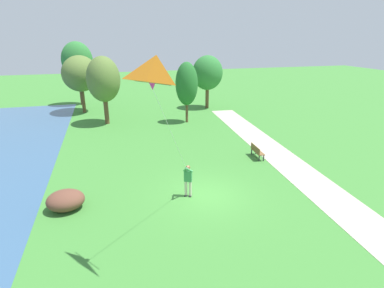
{
  "coord_description": "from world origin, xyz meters",
  "views": [
    {
      "loc": [
        -4.63,
        -13.9,
        8.04
      ],
      "look_at": [
        -0.47,
        1.07,
        2.55
      ],
      "focal_mm": 29.0,
      "sensor_mm": 36.0,
      "label": 1
    }
  ],
  "objects_px": {
    "tree_behind_path": "(80,74)",
    "lakeside_shrub": "(66,200)",
    "tree_lakeside_far": "(207,73)",
    "flying_kite": "(157,73)",
    "person_kite_flyer": "(188,178)",
    "park_bench_near_walkway": "(257,151)",
    "tree_treeline_right": "(187,84)",
    "tree_lakeside_near": "(103,80)",
    "tree_treeline_center": "(77,61)"
  },
  "relations": [
    {
      "from": "park_bench_near_walkway",
      "to": "tree_lakeside_near",
      "type": "height_order",
      "value": "tree_lakeside_near"
    },
    {
      "from": "park_bench_near_walkway",
      "to": "lakeside_shrub",
      "type": "bearing_deg",
      "value": -163.09
    },
    {
      "from": "tree_lakeside_far",
      "to": "flying_kite",
      "type": "bearing_deg",
      "value": -111.75
    },
    {
      "from": "person_kite_flyer",
      "to": "lakeside_shrub",
      "type": "distance_m",
      "value": 6.08
    },
    {
      "from": "tree_treeline_center",
      "to": "lakeside_shrub",
      "type": "height_order",
      "value": "tree_treeline_center"
    },
    {
      "from": "person_kite_flyer",
      "to": "tree_treeline_right",
      "type": "distance_m",
      "value": 14.94
    },
    {
      "from": "person_kite_flyer",
      "to": "flying_kite",
      "type": "bearing_deg",
      "value": -115.67
    },
    {
      "from": "person_kite_flyer",
      "to": "flying_kite",
      "type": "height_order",
      "value": "flying_kite"
    },
    {
      "from": "park_bench_near_walkway",
      "to": "lakeside_shrub",
      "type": "height_order",
      "value": "lakeside_shrub"
    },
    {
      "from": "flying_kite",
      "to": "tree_treeline_center",
      "type": "height_order",
      "value": "flying_kite"
    },
    {
      "from": "tree_behind_path",
      "to": "tree_treeline_right",
      "type": "distance_m",
      "value": 12.01
    },
    {
      "from": "tree_lakeside_near",
      "to": "tree_behind_path",
      "type": "bearing_deg",
      "value": 113.37
    },
    {
      "from": "tree_behind_path",
      "to": "tree_lakeside_far",
      "type": "xyz_separation_m",
      "value": [
        13.64,
        -1.49,
        -0.18
      ]
    },
    {
      "from": "tree_treeline_right",
      "to": "tree_lakeside_far",
      "type": "height_order",
      "value": "tree_lakeside_far"
    },
    {
      "from": "park_bench_near_walkway",
      "to": "tree_behind_path",
      "type": "relative_size",
      "value": 0.25
    },
    {
      "from": "flying_kite",
      "to": "tree_treeline_right",
      "type": "height_order",
      "value": "flying_kite"
    },
    {
      "from": "lakeside_shrub",
      "to": "flying_kite",
      "type": "bearing_deg",
      "value": -50.88
    },
    {
      "from": "tree_lakeside_far",
      "to": "lakeside_shrub",
      "type": "relative_size",
      "value": 3.31
    },
    {
      "from": "tree_lakeside_far",
      "to": "tree_lakeside_near",
      "type": "bearing_deg",
      "value": -160.95
    },
    {
      "from": "flying_kite",
      "to": "tree_lakeside_near",
      "type": "relative_size",
      "value": 0.91
    },
    {
      "from": "person_kite_flyer",
      "to": "park_bench_near_walkway",
      "type": "height_order",
      "value": "person_kite_flyer"
    },
    {
      "from": "tree_treeline_center",
      "to": "tree_lakeside_far",
      "type": "height_order",
      "value": "tree_treeline_center"
    },
    {
      "from": "park_bench_near_walkway",
      "to": "tree_behind_path",
      "type": "height_order",
      "value": "tree_behind_path"
    },
    {
      "from": "flying_kite",
      "to": "tree_lakeside_near",
      "type": "distance_m",
      "value": 20.49
    },
    {
      "from": "tree_lakeside_near",
      "to": "tree_treeline_center",
      "type": "relative_size",
      "value": 0.85
    },
    {
      "from": "park_bench_near_walkway",
      "to": "lakeside_shrub",
      "type": "distance_m",
      "value": 12.53
    },
    {
      "from": "tree_treeline_right",
      "to": "lakeside_shrub",
      "type": "distance_m",
      "value": 17.25
    },
    {
      "from": "person_kite_flyer",
      "to": "tree_lakeside_far",
      "type": "height_order",
      "value": "tree_lakeside_far"
    },
    {
      "from": "tree_lakeside_far",
      "to": "lakeside_shrub",
      "type": "bearing_deg",
      "value": -124.98
    },
    {
      "from": "tree_treeline_center",
      "to": "tree_treeline_right",
      "type": "distance_m",
      "value": 15.21
    },
    {
      "from": "tree_lakeside_near",
      "to": "tree_treeline_right",
      "type": "height_order",
      "value": "tree_lakeside_near"
    },
    {
      "from": "person_kite_flyer",
      "to": "tree_behind_path",
      "type": "relative_size",
      "value": 0.3
    },
    {
      "from": "tree_behind_path",
      "to": "tree_lakeside_far",
      "type": "distance_m",
      "value": 13.73
    },
    {
      "from": "tree_lakeside_near",
      "to": "tree_treeline_right",
      "type": "distance_m",
      "value": 7.65
    },
    {
      "from": "person_kite_flyer",
      "to": "tree_treeline_center",
      "type": "bearing_deg",
      "value": 104.59
    },
    {
      "from": "park_bench_near_walkway",
      "to": "tree_treeline_right",
      "type": "distance_m",
      "value": 10.98
    },
    {
      "from": "park_bench_near_walkway",
      "to": "tree_lakeside_far",
      "type": "distance_m",
      "value": 16.15
    },
    {
      "from": "flying_kite",
      "to": "park_bench_near_walkway",
      "type": "relative_size",
      "value": 3.72
    },
    {
      "from": "person_kite_flyer",
      "to": "tree_lakeside_near",
      "type": "bearing_deg",
      "value": 103.63
    },
    {
      "from": "tree_behind_path",
      "to": "tree_lakeside_far",
      "type": "bearing_deg",
      "value": -6.22
    },
    {
      "from": "tree_lakeside_far",
      "to": "tree_behind_path",
      "type": "bearing_deg",
      "value": 173.78
    },
    {
      "from": "tree_behind_path",
      "to": "tree_treeline_right",
      "type": "relative_size",
      "value": 1.06
    },
    {
      "from": "tree_behind_path",
      "to": "tree_treeline_center",
      "type": "distance_m",
      "value": 4.36
    },
    {
      "from": "tree_behind_path",
      "to": "tree_lakeside_near",
      "type": "bearing_deg",
      "value": -66.63
    },
    {
      "from": "flying_kite",
      "to": "tree_lakeside_far",
      "type": "bearing_deg",
      "value": 68.25
    },
    {
      "from": "tree_behind_path",
      "to": "lakeside_shrub",
      "type": "bearing_deg",
      "value": -89.69
    },
    {
      "from": "flying_kite",
      "to": "park_bench_near_walkway",
      "type": "height_order",
      "value": "flying_kite"
    },
    {
      "from": "tree_treeline_right",
      "to": "tree_lakeside_far",
      "type": "distance_m",
      "value": 6.66
    },
    {
      "from": "flying_kite",
      "to": "tree_lakeside_far",
      "type": "relative_size",
      "value": 0.96
    },
    {
      "from": "person_kite_flyer",
      "to": "park_bench_near_walkway",
      "type": "bearing_deg",
      "value": 33.83
    }
  ]
}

